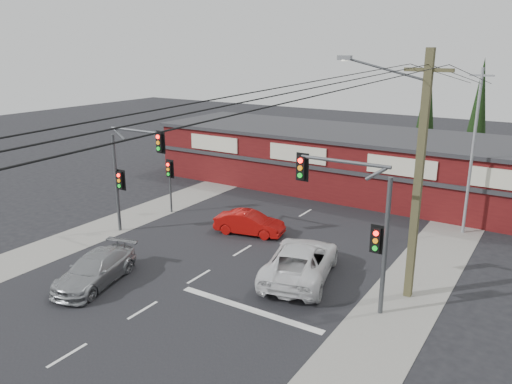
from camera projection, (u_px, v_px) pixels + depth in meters
The scene contains 18 objects.
ground at pixel (203, 274), 22.80m from camera, with size 120.00×120.00×0.00m, color black.
road_strip at pixel (260, 240), 26.86m from camera, with size 14.00×70.00×0.01m, color black.
verge_left at pixel (145, 213), 31.22m from camera, with size 3.00×70.00×0.02m, color gray.
verge_right at pixel (420, 277), 22.50m from camera, with size 3.00×70.00×0.02m, color gray.
stop_line at pixel (249, 309), 19.79m from camera, with size 6.50×0.35×0.01m, color silver.
white_suv at pixel (301, 261), 22.29m from camera, with size 2.67×5.79×1.61m, color silver.
silver_suv at pixel (95, 270), 21.76m from camera, with size 1.86×4.57×1.33m, color #9C9FA1.
red_sedan at pixel (249, 223), 27.57m from camera, with size 1.35×3.86×1.27m, color #A80D0A.
lane_dashes at pixel (222, 263), 24.01m from camera, with size 0.12×40.57×0.01m.
shop_building at pixel (335, 159), 36.49m from camera, with size 27.30×8.40×4.22m.
conifer_near at pixel (427, 107), 38.94m from camera, with size 1.80×1.80×9.25m.
conifer_far at pixel (479, 107), 38.77m from camera, with size 1.80×1.80×9.25m.
traffic_mast_left at pixel (129, 165), 26.62m from camera, with size 3.77×0.27×5.97m.
traffic_mast_right at pixel (358, 213), 18.99m from camera, with size 3.96×0.27×5.97m.
pedestal_signal at pixel (170, 175), 30.69m from camera, with size 0.55×0.27×3.38m.
utility_pole at pixel (416, 170), 19.42m from camera, with size 4.38×0.59×10.00m.
steel_pole at pixel (473, 150), 26.60m from camera, with size 1.20×0.16×9.00m.
power_lines at pixel (378, 83), 13.91m from camera, with size 2.01×29.00×1.22m.
Camera 1 is at (13.18, -16.30, 10.03)m, focal length 35.00 mm.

